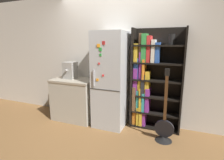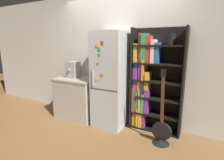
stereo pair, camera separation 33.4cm
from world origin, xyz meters
name	(u,v)px [view 1 (the left image)]	position (x,y,z in m)	size (l,w,h in m)	color
ground_plane	(108,127)	(0.00, 0.00, 0.00)	(16.00, 16.00, 0.00)	olive
wall_back	(117,58)	(0.00, 0.47, 1.30)	(8.00, 0.05, 2.60)	silver
refrigerator	(111,80)	(0.00, 0.15, 0.91)	(0.59, 0.63, 1.82)	silver
bookshelf	(150,81)	(0.71, 0.33, 0.90)	(0.92, 0.29, 1.87)	black
kitchen_counter	(76,99)	(-0.82, 0.14, 0.43)	(0.89, 0.64, 0.87)	#BCB7A8
espresso_machine	(70,70)	(-0.94, 0.17, 1.04)	(0.24, 0.29, 0.35)	#A5A39E
guitar	(164,131)	(1.05, -0.11, 0.18)	(0.31, 0.29, 1.24)	black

